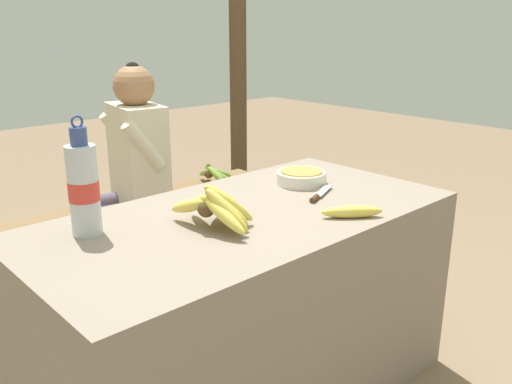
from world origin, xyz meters
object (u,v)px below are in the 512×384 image
Objects in this scene: wooden_bench at (143,215)px; banana_bunch_green at (214,173)px; knife at (318,195)px; serving_bowl at (301,176)px; support_post_far at (237,12)px; loose_banana_front at (352,212)px; water_bottle at (84,188)px; seated_vendor at (130,163)px; banana_bunch_ripe at (216,206)px.

banana_bunch_green is (0.47, -0.00, 0.14)m from wooden_bench.
knife is 0.12× the size of wooden_bench.
support_post_far reaches higher than serving_bowl.
loose_banana_front is 0.07× the size of support_post_far.
support_post_far reaches higher than water_bottle.
water_bottle is at bearing -142.83° from banana_bunch_green.
water_bottle is 0.31× the size of seated_vendor.
banana_bunch_ripe is 2.09m from support_post_far.
wooden_bench is (0.71, 0.89, -0.49)m from water_bottle.
loose_banana_front is 0.12× the size of wooden_bench.
seated_vendor is 0.41× the size of support_post_far.
knife is at bearing -17.05° from water_bottle.
water_bottle reaches higher than serving_bowl.
loose_banana_front is at bearing 102.25° from seated_vendor.
water_bottle is 0.82m from knife.
loose_banana_front is 0.93× the size of knife.
serving_bowl is 0.87m from water_bottle.
serving_bowl is at bearing 38.84° from knife.
serving_bowl is 1.68m from support_post_far.
water_bottle is 1.19× the size of banana_bunch_green.
support_post_far is (1.36, 1.47, 0.59)m from banana_bunch_ripe.
banana_bunch_ripe is at bearing 154.92° from knife.
knife is at bearing 106.72° from seated_vendor.
support_post_far reaches higher than wooden_bench.
support_post_far is (0.90, 1.48, 0.65)m from knife.
loose_banana_front reaches higher than banana_bunch_green.
support_post_far is (0.82, 1.32, 0.64)m from serving_bowl.
banana_bunch_ripe is at bearing -35.33° from water_bottle.
seated_vendor is at bearing -159.48° from wooden_bench.
serving_bowl is 1.05m from wooden_bench.
loose_banana_front is at bearing -90.62° from wooden_bench.
loose_banana_front is 0.16× the size of seated_vendor.
water_bottle is 1.52m from banana_bunch_green.
serving_bowl is 1.06× the size of loose_banana_front.
serving_bowl is 0.19m from knife.
support_post_far reaches higher than banana_bunch_ripe.
serving_bowl reaches higher than loose_banana_front.
water_bottle reaches higher than banana_bunch_green.
water_bottle is 0.22× the size of wooden_bench.
banana_bunch_ripe is 0.46m from knife.
seated_vendor is at bearing -159.96° from support_post_far.
seated_vendor is at bearing 53.59° from water_bottle.
wooden_bench is 0.30m from seated_vendor.
support_post_far reaches higher than banana_bunch_green.
seated_vendor is (-0.13, 1.11, -0.07)m from knife.
banana_bunch_ripe is 1.26m from wooden_bench.
seated_vendor reaches higher than knife.
water_bottle is 2.15m from support_post_far.
serving_bowl is at bearing -121.78° from support_post_far.
loose_banana_front is at bearing -109.96° from banana_bunch_green.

